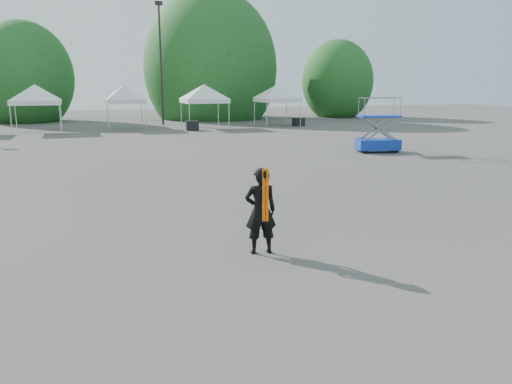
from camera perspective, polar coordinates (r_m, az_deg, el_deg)
name	(u,v)px	position (r m, az deg, el deg)	size (l,w,h in m)	color
ground	(264,235)	(11.26, 0.93, -4.96)	(120.00, 120.00, 0.00)	#474442
light_pole_east	(161,57)	(42.67, -10.85, 14.93)	(0.60, 0.25, 9.80)	black
tree_mid_w	(24,78)	(50.25, -25.02, 11.77)	(4.16, 4.16, 6.33)	#382314
tree_mid_e	(211,69)	(50.73, -5.20, 13.86)	(5.12, 5.12, 7.79)	#382314
tree_far_e	(337,81)	(53.67, 9.28, 12.36)	(3.84, 3.84, 5.84)	#382314
tent_d	(35,88)	(38.78, -23.96, 10.78)	(4.65, 4.65, 3.88)	silver
tent_e	(125,88)	(39.11, -14.78, 11.41)	(3.97, 3.97, 3.88)	silver
tent_f	(204,88)	(39.17, -5.97, 11.74)	(4.58, 4.58, 3.88)	silver
tent_g	(277,88)	(41.41, 2.45, 11.82)	(4.40, 4.40, 3.88)	silver
man	(261,211)	(9.87, 0.53, -2.16)	(0.68, 0.50, 1.74)	black
scissor_lift	(379,125)	(25.63, 13.83, 7.45)	(2.27, 1.48, 2.70)	#0C15A3
crate_mid	(192,126)	(37.30, -7.32, 7.53)	(0.91, 0.71, 0.71)	black
crate_east	(299,122)	(41.21, 4.89, 7.98)	(0.84, 0.65, 0.65)	black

